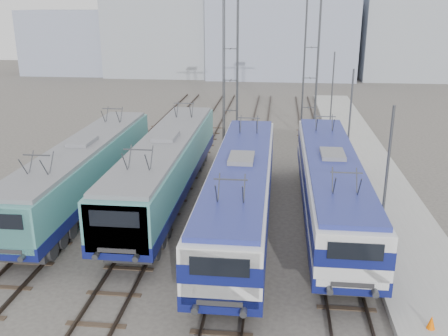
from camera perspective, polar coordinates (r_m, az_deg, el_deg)
ground at (r=21.84m, az=-5.07°, el=-11.74°), size 160.00×160.00×0.00m
platform at (r=29.28m, az=18.22°, el=-4.24°), size 4.00×70.00×0.30m
locomotive_far_left at (r=28.84m, az=-15.79°, el=-0.04°), size 2.77×17.49×3.29m
locomotive_center_left at (r=28.26m, az=-6.67°, el=0.40°), size 2.92×18.42×3.47m
locomotive_center_right at (r=24.51m, az=1.94°, el=-2.29°), size 2.85×18.01×3.38m
locomotive_far_right at (r=26.01m, az=12.13°, el=-1.58°), size 2.78×17.60×3.31m
catenary_tower_west at (r=40.93m, az=0.76°, el=12.28°), size 4.50×1.20×12.00m
catenary_tower_east at (r=42.81m, az=9.93°, el=12.28°), size 4.50×1.20×12.00m
mast_front at (r=22.30m, az=17.98°, el=-2.04°), size 0.12×0.12×7.00m
mast_mid at (r=33.67m, az=14.15°, el=5.00°), size 0.12×0.12×7.00m
mast_rear at (r=45.37m, az=12.25°, el=8.45°), size 0.12×0.12×7.00m
safety_cone at (r=19.18m, az=22.61°, el=-15.95°), size 0.29×0.29×0.49m
building_west at (r=82.59m, az=-6.48°, el=15.42°), size 18.00×12.00×14.00m
building_center at (r=80.54m, az=6.64°, el=16.77°), size 22.00×14.00×18.00m
building_east at (r=83.12m, az=20.89°, el=13.71°), size 16.00×12.00×12.00m
building_far_west at (r=87.58m, az=-17.00°, el=13.61°), size 14.00×10.00×10.00m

